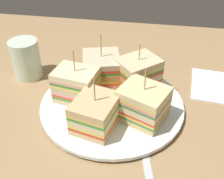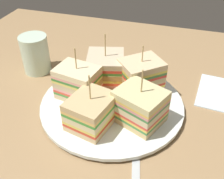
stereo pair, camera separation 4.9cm
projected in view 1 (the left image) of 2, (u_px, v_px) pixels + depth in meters
ground_plane at (112, 110)px, 52.29cm from camera, size 95.94×83.89×1.80cm
plate at (112, 104)px, 51.31cm from camera, size 27.31×27.31×1.24cm
sandwich_wedge_0 at (102, 70)px, 54.28cm from camera, size 9.04×9.39×11.08cm
sandwich_wedge_1 at (77, 85)px, 50.03cm from camera, size 8.67×7.06×10.53cm
sandwich_wedge_2 at (96, 113)px, 44.41cm from camera, size 8.12×9.06×10.10cm
sandwich_wedge_3 at (143, 104)px, 45.76cm from camera, size 9.78×9.19×10.44cm
sandwich_wedge_4 at (138, 74)px, 52.59cm from camera, size 9.88×9.72×10.10cm
chip_pile at (118, 100)px, 50.49cm from camera, size 6.40×7.54×1.40cm
napkin at (219, 86)px, 56.88cm from camera, size 12.29×12.96×0.50cm
drinking_glass at (27, 62)px, 58.36cm from camera, size 6.17×6.17×8.62cm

